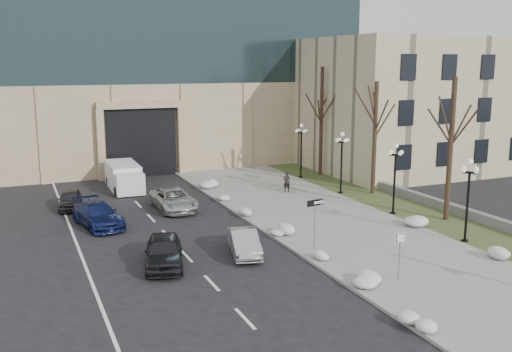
# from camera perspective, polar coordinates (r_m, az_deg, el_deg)

# --- Properties ---
(ground) EXTENTS (160.00, 160.00, 0.00)m
(ground) POSITION_cam_1_polar(r_m,az_deg,el_deg) (24.44, 15.41, -12.86)
(ground) COLOR black
(ground) RESTS_ON ground
(sidewalk) EXTENTS (9.00, 40.00, 0.12)m
(sidewalk) POSITION_cam_1_polar(r_m,az_deg,el_deg) (37.24, 6.19, -4.01)
(sidewalk) COLOR gray
(sidewalk) RESTS_ON ground
(curb) EXTENTS (0.30, 40.00, 0.14)m
(curb) POSITION_cam_1_polar(r_m,az_deg,el_deg) (35.31, -0.21, -4.78)
(curb) COLOR gray
(curb) RESTS_ON ground
(grass_strip) EXTENTS (4.00, 40.00, 0.10)m
(grass_strip) POSITION_cam_1_polar(r_m,az_deg,el_deg) (40.75, 14.19, -2.97)
(grass_strip) COLOR #374321
(grass_strip) RESTS_ON ground
(stone_wall) EXTENTS (0.50, 30.00, 0.70)m
(stone_wall) POSITION_cam_1_polar(r_m,az_deg,el_deg) (43.42, 14.71, -1.72)
(stone_wall) COLOR slate
(stone_wall) RESTS_ON ground
(classical_building) EXTENTS (22.00, 18.12, 12.00)m
(classical_building) POSITION_cam_1_polar(r_m,az_deg,el_deg) (58.10, 15.55, 7.08)
(classical_building) COLOR #B7AA89
(classical_building) RESTS_ON ground
(car_a) EXTENTS (2.86, 4.77, 1.52)m
(car_a) POSITION_cam_1_polar(r_m,az_deg,el_deg) (28.48, -9.20, -7.45)
(car_a) COLOR black
(car_a) RESTS_ON ground
(car_b) EXTENTS (2.26, 4.15, 1.30)m
(car_b) POSITION_cam_1_polar(r_m,az_deg,el_deg) (29.78, -1.19, -6.69)
(car_b) COLOR #9CA0A4
(car_b) RESTS_ON ground
(car_c) EXTENTS (2.99, 5.32, 1.45)m
(car_c) POSITION_cam_1_polar(r_m,az_deg,el_deg) (36.11, -15.54, -3.76)
(car_c) COLOR navy
(car_c) RESTS_ON ground
(car_d) EXTENTS (2.40, 5.13, 1.42)m
(car_d) POSITION_cam_1_polar(r_m,az_deg,el_deg) (39.10, -8.22, -2.34)
(car_d) COLOR #B5B5B5
(car_d) RESTS_ON ground
(car_e) EXTENTS (2.01, 3.92, 1.28)m
(car_e) POSITION_cam_1_polar(r_m,az_deg,el_deg) (41.07, -18.10, -2.23)
(car_e) COLOR #2C2C31
(car_e) RESTS_ON ground
(pedestrian) EXTENTS (0.63, 0.49, 1.54)m
(pedestrian) POSITION_cam_1_polar(r_m,az_deg,el_deg) (43.60, 3.09, -0.58)
(pedestrian) COLOR black
(pedestrian) RESTS_ON sidewalk
(box_truck) EXTENTS (2.34, 6.31, 1.99)m
(box_truck) POSITION_cam_1_polar(r_m,az_deg,el_deg) (46.12, -13.04, -0.11)
(box_truck) COLOR silver
(box_truck) RESTS_ON ground
(one_way_sign) EXTENTS (1.06, 0.31, 2.82)m
(one_way_sign) POSITION_cam_1_polar(r_m,az_deg,el_deg) (30.10, 6.19, -3.23)
(one_way_sign) COLOR slate
(one_way_sign) RESTS_ON ground
(keep_sign) EXTENTS (0.50, 0.13, 2.32)m
(keep_sign) POSITION_cam_1_polar(r_m,az_deg,el_deg) (26.72, 14.20, -6.79)
(keep_sign) COLOR slate
(keep_sign) RESTS_ON ground
(snow_clump_a) EXTENTS (1.10, 1.60, 0.36)m
(snow_clump_a) POSITION_cam_1_polar(r_m,az_deg,el_deg) (22.85, 16.25, -13.85)
(snow_clump_a) COLOR silver
(snow_clump_a) RESTS_ON sidewalk
(snow_clump_b) EXTENTS (1.10, 1.60, 0.36)m
(snow_clump_b) POSITION_cam_1_polar(r_m,az_deg,el_deg) (26.11, 11.01, -10.35)
(snow_clump_b) COLOR silver
(snow_clump_b) RESTS_ON sidewalk
(snow_clump_c) EXTENTS (1.10, 1.60, 0.36)m
(snow_clump_c) POSITION_cam_1_polar(r_m,az_deg,el_deg) (29.11, 5.73, -7.90)
(snow_clump_c) COLOR silver
(snow_clump_c) RESTS_ON sidewalk
(snow_clump_d) EXTENTS (1.10, 1.60, 0.36)m
(snow_clump_d) POSITION_cam_1_polar(r_m,az_deg,el_deg) (33.14, 2.49, -5.46)
(snow_clump_d) COLOR silver
(snow_clump_d) RESTS_ON sidewalk
(snow_clump_e) EXTENTS (1.10, 1.60, 0.36)m
(snow_clump_e) POSITION_cam_1_polar(r_m,az_deg,el_deg) (36.68, -0.62, -3.79)
(snow_clump_e) COLOR silver
(snow_clump_e) RESTS_ON sidewalk
(snow_clump_f) EXTENTS (1.10, 1.60, 0.36)m
(snow_clump_f) POSITION_cam_1_polar(r_m,az_deg,el_deg) (40.96, -3.12, -2.21)
(snow_clump_f) COLOR silver
(snow_clump_f) RESTS_ON sidewalk
(snow_clump_g) EXTENTS (1.10, 1.60, 0.36)m
(snow_clump_g) POSITION_cam_1_polar(r_m,az_deg,el_deg) (45.00, -4.80, -1.00)
(snow_clump_g) COLOR silver
(snow_clump_g) RESTS_ON sidewalk
(snow_clump_h) EXTENTS (1.10, 1.60, 0.36)m
(snow_clump_h) POSITION_cam_1_polar(r_m,az_deg,el_deg) (31.54, 22.92, -7.24)
(snow_clump_h) COLOR silver
(snow_clump_h) RESTS_ON sidewalk
(snow_clump_i) EXTENTS (1.10, 1.60, 0.36)m
(snow_clump_i) POSITION_cam_1_polar(r_m,az_deg,el_deg) (35.79, 16.05, -4.62)
(snow_clump_i) COLOR silver
(snow_clump_i) RESTS_ON sidewalk
(lamppost_a) EXTENTS (1.18, 1.18, 4.76)m
(lamppost_a) POSITION_cam_1_polar(r_m,az_deg,el_deg) (33.10, 20.48, -1.23)
(lamppost_a) COLOR black
(lamppost_a) RESTS_ON ground
(lamppost_b) EXTENTS (1.18, 1.18, 4.76)m
(lamppost_b) POSITION_cam_1_polar(r_m,az_deg,el_deg) (37.94, 13.73, 0.68)
(lamppost_b) COLOR black
(lamppost_b) RESTS_ON ground
(lamppost_c) EXTENTS (1.18, 1.18, 4.76)m
(lamppost_c) POSITION_cam_1_polar(r_m,az_deg,el_deg) (43.22, 8.57, 2.15)
(lamppost_c) COLOR black
(lamppost_c) RESTS_ON ground
(lamppost_d) EXTENTS (1.18, 1.18, 4.76)m
(lamppost_d) POSITION_cam_1_polar(r_m,az_deg,el_deg) (48.80, 4.55, 3.27)
(lamppost_d) COLOR black
(lamppost_d) RESTS_ON ground
(tree_near) EXTENTS (3.20, 3.20, 9.00)m
(tree_near) POSITION_cam_1_polar(r_m,az_deg,el_deg) (37.04, 18.99, 4.45)
(tree_near) COLOR black
(tree_near) RESTS_ON ground
(tree_mid) EXTENTS (3.20, 3.20, 8.50)m
(tree_mid) POSITION_cam_1_polar(r_m,az_deg,el_deg) (43.29, 11.85, 5.29)
(tree_mid) COLOR black
(tree_mid) RESTS_ON ground
(tree_far) EXTENTS (3.20, 3.20, 9.50)m
(tree_far) POSITION_cam_1_polar(r_m,az_deg,el_deg) (49.96, 6.58, 6.97)
(tree_far) COLOR black
(tree_far) RESTS_ON ground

